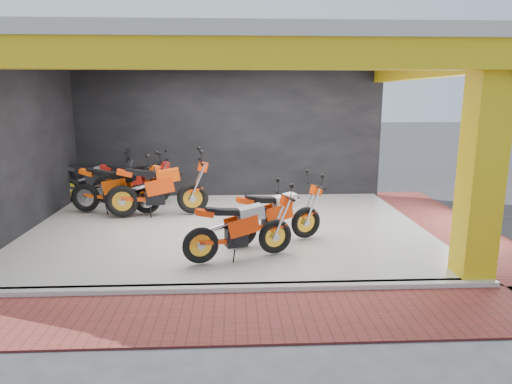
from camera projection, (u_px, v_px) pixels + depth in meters
ground at (226, 266)px, 7.55m from camera, size 80.00×80.00×0.00m
showroom_floor at (228, 228)px, 9.50m from camera, size 8.00×6.00×0.10m
showroom_ceiling at (225, 51)px, 8.76m from camera, size 8.40×6.40×0.20m
back_wall at (228, 134)px, 12.17m from camera, size 8.20×0.20×3.50m
left_wall at (18, 148)px, 8.95m from camera, size 0.20×6.20×3.50m
corner_column at (482, 167)px, 6.64m from camera, size 0.50×0.50×3.50m
header_beam_front at (222, 53)px, 5.89m from camera, size 8.40×0.30×0.40m
header_beam_right at (428, 68)px, 9.01m from camera, size 0.30×6.40×0.40m
floor_kerb at (225, 289)px, 6.55m from camera, size 8.00×0.20×0.10m
paver_front at (224, 317)px, 5.79m from camera, size 9.00×1.40×0.03m
paver_right at (453, 227)px, 9.73m from camera, size 1.40×7.00×0.03m
moto_hero at (306, 207)px, 8.52m from camera, size 2.15×1.39×1.23m
moto_row_a at (275, 220)px, 7.67m from camera, size 2.13×1.33×1.22m
moto_row_b at (146, 185)px, 10.29m from camera, size 2.34×1.16×1.37m
moto_row_c at (192, 183)px, 10.26m from camera, size 2.48×1.22×1.46m
moto_row_d at (157, 178)px, 11.35m from camera, size 2.18×1.04×1.28m
moto_row_e at (122, 176)px, 11.73m from camera, size 2.15×1.08×1.26m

